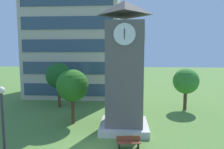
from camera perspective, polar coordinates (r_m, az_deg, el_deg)
office_building at (r=37.60m, az=-9.57°, el=17.43°), size 14.39×14.01×28.80m
clock_tower at (r=18.48m, az=3.48°, el=0.36°), size 4.35×4.35×11.62m
park_bench at (r=16.14m, az=4.65°, el=-18.24°), size 1.85×0.72×0.88m
street_lamp at (r=12.04m, az=-28.03°, el=-12.62°), size 0.36×0.36×5.46m
tree_near_tower at (r=26.93m, az=-14.62°, el=-0.34°), size 3.26×3.26×5.77m
tree_streetside at (r=26.67m, az=19.89°, el=-1.79°), size 3.13×3.13×5.14m
tree_by_building at (r=20.58m, az=-10.97°, el=-3.07°), size 3.17×3.17×5.44m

